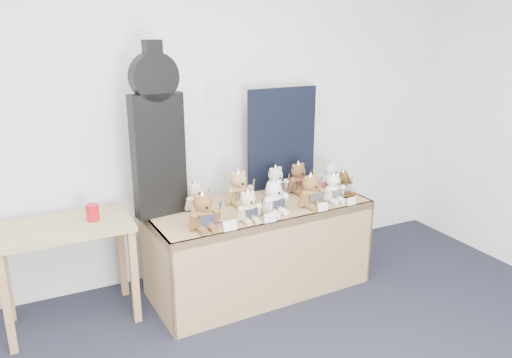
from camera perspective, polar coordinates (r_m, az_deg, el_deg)
name	(u,v)px	position (r m, az deg, el deg)	size (l,w,h in m)	color
room_shell	(218,99)	(4.09, -4.33, 9.09)	(6.00, 6.00, 6.00)	white
display_table	(264,227)	(3.83, 0.87, -5.49)	(1.72, 0.78, 0.70)	#956F4C
side_table	(66,242)	(3.67, -20.92, -6.75)	(0.89, 0.50, 0.74)	tan
guitar_case	(157,133)	(3.55, -11.21, 5.15)	(0.39, 0.17, 1.23)	black
navy_board	(282,139)	(4.16, 2.99, 4.64)	(0.63, 0.02, 0.84)	black
red_cup	(93,212)	(3.61, -18.17, -3.66)	(0.09, 0.09, 0.12)	#B80C1B
teddy_front_far_left	(203,213)	(3.37, -6.03, -3.89)	(0.24, 0.19, 0.29)	brown
teddy_front_left	(248,207)	(3.50, -0.89, -3.26)	(0.21, 0.16, 0.25)	beige
teddy_front_centre	(274,198)	(3.65, 2.10, -2.23)	(0.23, 0.20, 0.28)	white
teddy_front_right	(311,192)	(3.79, 6.27, -1.53)	(0.24, 0.20, 0.29)	brown
teddy_front_far_right	(333,188)	(3.94, 8.84, -1.08)	(0.21, 0.17, 0.25)	white
teddy_front_end	(343,184)	(4.08, 9.92, -0.61)	(0.20, 0.19, 0.24)	#4D351A
teddy_back_left	(196,198)	(3.72, -6.89, -2.15)	(0.21, 0.18, 0.25)	beige
teddy_back_centre_left	(239,189)	(3.82, -1.97, -1.19)	(0.25, 0.20, 0.30)	tan
teddy_back_centre_right	(276,183)	(4.01, 2.29, -0.45)	(0.23, 0.19, 0.28)	beige
teddy_back_right	(298,179)	(4.10, 4.86, -0.02)	(0.23, 0.19, 0.28)	brown
teddy_back_end	(331,177)	(4.24, 8.57, 0.22)	(0.21, 0.19, 0.25)	white
entry_card_a	(230,226)	(3.36, -2.96, -5.35)	(0.10, 0.00, 0.07)	silver
entry_card_b	(270,218)	(3.50, 1.63, -4.45)	(0.09, 0.00, 0.07)	silver
entry_card_c	(323,207)	(3.73, 7.63, -3.18)	(0.09, 0.00, 0.06)	silver
entry_card_d	(352,201)	(3.89, 10.87, -2.52)	(0.08, 0.00, 0.06)	silver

